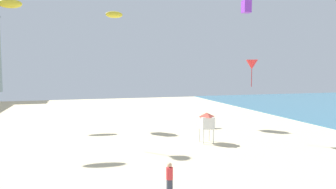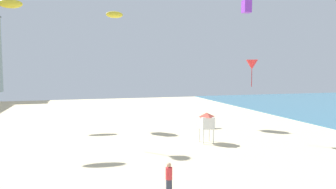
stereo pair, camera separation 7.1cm
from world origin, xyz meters
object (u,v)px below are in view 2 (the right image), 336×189
Objects in this scene: kite_purple_box at (247,7)px; kite_yellow_parafoil at (10,4)px; kite_yellow_parafoil_2 at (114,15)px; kite_red_delta at (252,65)px; kite_flyer at (169,177)px; lifeguard_stand at (206,121)px.

kite_purple_box is 26.24m from kite_yellow_parafoil.
kite_yellow_parafoil_2 is 19.12m from kite_red_delta.
kite_purple_box is 0.45× the size of kite_yellow_parafoil.
kite_yellow_parafoil is at bearing -4.22° from kite_flyer.
lifeguard_stand is 1.23× the size of kite_yellow_parafoil_2.
kite_flyer is 27.93m from kite_yellow_parafoil_2.
kite_flyer is 1.39× the size of kite_purple_box.
kite_purple_box is at bearing 70.20° from kite_red_delta.
kite_purple_box reaches higher than kite_flyer.
kite_flyer is 0.79× the size of kite_yellow_parafoil_2.
lifeguard_stand is 0.97× the size of kite_yellow_parafoil.
kite_red_delta is at bearing -109.80° from kite_purple_box.
kite_yellow_parafoil_2 is (-11.35, 11.80, 0.59)m from kite_purple_box.
kite_yellow_parafoil_2 is (11.71, -0.65, -0.80)m from kite_yellow_parafoil.
kite_purple_box is (11.69, 13.47, 11.30)m from kite_flyer.
kite_yellow_parafoil is at bearing 158.69° from lifeguard_stand.
kite_flyer is 31.02m from kite_yellow_parafoil.
kite_flyer is 21.11m from kite_purple_box.
kite_yellow_parafoil is at bearing 151.63° from kite_purple_box.
lifeguard_stand reaches higher than kite_flyer.
kite_flyer is at bearing -130.94° from kite_purple_box.
kite_yellow_parafoil reaches higher than kite_purple_box.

